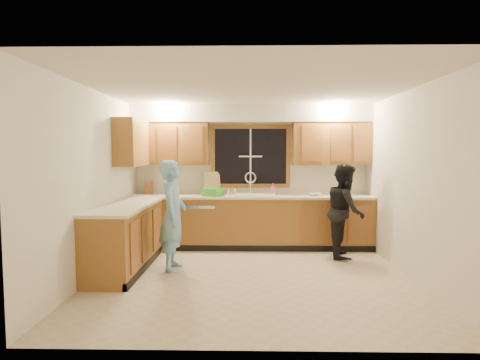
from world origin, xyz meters
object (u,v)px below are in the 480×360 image
(sink, at_px, (251,198))
(man, at_px, (173,215))
(woman, at_px, (345,210))
(stove, at_px, (112,247))
(soap_bottle, at_px, (273,189))
(bowl, at_px, (314,194))
(knife_block, at_px, (149,188))
(dishwasher, at_px, (202,224))
(dish_crate, at_px, (212,192))

(sink, relative_size, man, 0.55)
(woman, bearing_deg, stove, 120.32)
(soap_bottle, distance_m, bowl, 0.72)
(knife_block, relative_size, soap_bottle, 1.11)
(dishwasher, bearing_deg, sink, 0.99)
(dishwasher, height_order, woman, woman)
(stove, height_order, woman, woman)
(stove, height_order, bowl, bowl)
(dishwasher, bearing_deg, knife_block, 169.27)
(dish_crate, bearing_deg, dishwasher, 148.87)
(man, xyz_separation_m, soap_bottle, (1.51, 1.36, 0.24))
(sink, distance_m, stove, 2.60)
(sink, height_order, woman, woman)
(sink, xyz_separation_m, dishwasher, (-0.85, -0.01, -0.45))
(sink, bearing_deg, woman, -21.55)
(dish_crate, distance_m, bowl, 1.77)
(stove, bearing_deg, dishwasher, 62.31)
(woman, relative_size, soap_bottle, 7.20)
(dish_crate, distance_m, soap_bottle, 1.07)
(dish_crate, height_order, bowl, dish_crate)
(sink, relative_size, dishwasher, 1.05)
(sink, relative_size, knife_block, 3.75)
(sink, height_order, dish_crate, sink)
(stove, bearing_deg, dish_crate, 56.08)
(dishwasher, xyz_separation_m, knife_block, (-1.00, 0.19, 0.62))
(sink, height_order, dishwasher, sink)
(knife_block, bearing_deg, woman, -17.02)
(man, bearing_deg, woman, -76.01)
(knife_block, xyz_separation_m, dish_crate, (1.19, -0.30, -0.05))
(sink, xyz_separation_m, woman, (1.50, -0.59, -0.12))
(stove, height_order, dish_crate, dish_crate)
(dishwasher, height_order, soap_bottle, soap_bottle)
(man, bearing_deg, soap_bottle, -49.12)
(man, relative_size, bowl, 7.45)
(soap_bottle, bearing_deg, sink, -171.60)
(knife_block, height_order, soap_bottle, knife_block)
(man, xyz_separation_m, bowl, (2.22, 1.25, 0.17))
(stove, relative_size, soap_bottle, 4.34)
(dishwasher, bearing_deg, bowl, -1.08)
(stove, distance_m, dish_crate, 2.11)
(woman, height_order, soap_bottle, woman)
(stove, relative_size, man, 0.58)
(sink, distance_m, dishwasher, 0.96)
(woman, relative_size, knife_block, 6.51)
(man, distance_m, dish_crate, 1.27)
(sink, bearing_deg, knife_block, 174.61)
(dishwasher, height_order, dish_crate, dish_crate)
(stove, bearing_deg, soap_bottle, 40.61)
(knife_block, bearing_deg, bowl, -8.47)
(sink, distance_m, woman, 1.62)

